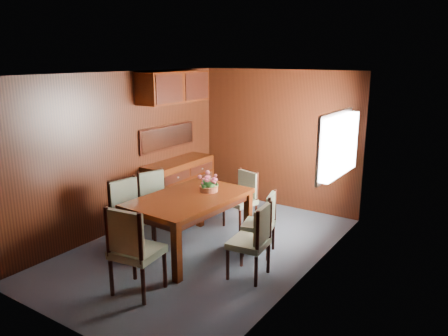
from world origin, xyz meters
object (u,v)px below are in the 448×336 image
Objects in this scene: dining_table at (189,204)px; chair_right_near at (254,237)px; sideboard at (179,186)px; flower_centerpiece at (209,182)px; chair_head at (132,246)px; chair_left_near at (129,211)px.

chair_right_near is at bearing -7.00° from dining_table.
chair_right_near is at bearing -30.75° from sideboard.
flower_centerpiece reaches higher than sideboard.
chair_head is 3.84× the size of flower_centerpiece.
chair_left_near reaches higher than dining_table.
sideboard is at bearing 111.21° from chair_head.
dining_table is 1.70× the size of chair_left_near.
flower_centerpiece is at bearing 77.36° from dining_table.
sideboard is 2.62m from chair_right_near.
chair_left_near is 3.66× the size of flower_centerpiece.
sideboard is at bearing 145.98° from flower_centerpiece.
chair_right_near is 1.43m from chair_head.
chair_right_near is 0.89× the size of chair_head.
sideboard is 5.08× the size of flower_centerpiece.
flower_centerpiece is at bearing 86.55° from chair_head.
dining_table is 1.62× the size of chair_head.
sideboard is 1.54m from flower_centerpiece.
chair_head is at bearing 133.66° from chair_right_near.
chair_right_near is at bearing 42.25° from chair_head.
chair_right_near is (1.12, -0.19, -0.15)m from dining_table.
flower_centerpiece is (1.22, -0.82, 0.46)m from sideboard.
chair_head reaches higher than chair_left_near.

